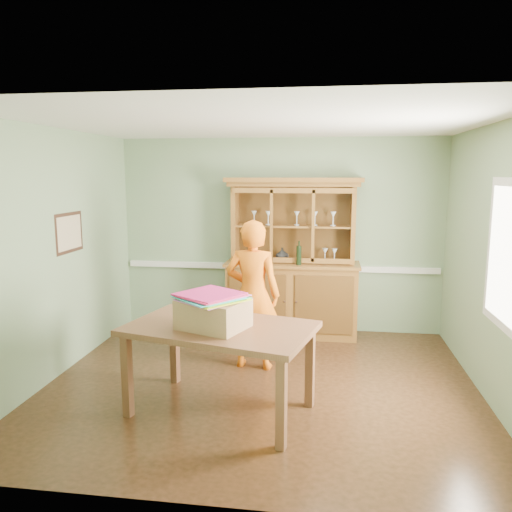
# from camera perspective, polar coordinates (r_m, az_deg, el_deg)

# --- Properties ---
(floor) EXTENTS (4.50, 4.50, 0.00)m
(floor) POSITION_cam_1_polar(r_m,az_deg,el_deg) (5.47, 0.57, -14.44)
(floor) COLOR #4E2C19
(floor) RESTS_ON ground
(ceiling) EXTENTS (4.50, 4.50, 0.00)m
(ceiling) POSITION_cam_1_polar(r_m,az_deg,el_deg) (5.03, 0.62, 14.97)
(ceiling) COLOR white
(ceiling) RESTS_ON wall_back
(wall_back) EXTENTS (4.50, 0.00, 4.50)m
(wall_back) POSITION_cam_1_polar(r_m,az_deg,el_deg) (7.05, 2.70, 2.37)
(wall_back) COLOR gray
(wall_back) RESTS_ON floor
(wall_left) EXTENTS (0.00, 4.00, 4.00)m
(wall_left) POSITION_cam_1_polar(r_m,az_deg,el_deg) (5.81, -21.98, 0.18)
(wall_left) COLOR gray
(wall_left) RESTS_ON floor
(wall_right) EXTENTS (0.00, 4.00, 4.00)m
(wall_right) POSITION_cam_1_polar(r_m,az_deg,el_deg) (5.29, 25.55, -0.91)
(wall_right) COLOR gray
(wall_right) RESTS_ON floor
(wall_front) EXTENTS (4.50, 0.00, 4.50)m
(wall_front) POSITION_cam_1_polar(r_m,az_deg,el_deg) (3.15, -4.16, -6.50)
(wall_front) COLOR gray
(wall_front) RESTS_ON floor
(chair_rail) EXTENTS (4.41, 0.05, 0.08)m
(chair_rail) POSITION_cam_1_polar(r_m,az_deg,el_deg) (7.09, 2.65, -1.26)
(chair_rail) COLOR white
(chair_rail) RESTS_ON wall_back
(framed_map) EXTENTS (0.03, 0.60, 0.46)m
(framed_map) POSITION_cam_1_polar(r_m,az_deg,el_deg) (6.04, -20.52, 2.51)
(framed_map) COLOR #361F15
(framed_map) RESTS_ON wall_left
(window_panel) EXTENTS (0.03, 0.96, 1.36)m
(window_panel) POSITION_cam_1_polar(r_m,az_deg,el_deg) (4.98, 26.47, 0.18)
(window_panel) COLOR white
(window_panel) RESTS_ON wall_right
(china_hutch) EXTENTS (1.84, 0.61, 2.16)m
(china_hutch) POSITION_cam_1_polar(r_m,az_deg,el_deg) (6.89, 4.15, -2.80)
(china_hutch) COLOR olive
(china_hutch) RESTS_ON floor
(dining_table) EXTENTS (1.86, 1.38, 0.83)m
(dining_table) POSITION_cam_1_polar(r_m,az_deg,el_deg) (4.66, -4.14, -9.09)
(dining_table) COLOR brown
(dining_table) RESTS_ON floor
(cardboard_box) EXTENTS (0.69, 0.63, 0.26)m
(cardboard_box) POSITION_cam_1_polar(r_m,az_deg,el_deg) (4.54, -4.89, -6.57)
(cardboard_box) COLOR #A77C56
(cardboard_box) RESTS_ON dining_table
(kite_stack) EXTENTS (0.68, 0.68, 0.06)m
(kite_stack) POSITION_cam_1_polar(r_m,az_deg,el_deg) (4.47, -5.04, -4.64)
(kite_stack) COLOR #E06AD7
(kite_stack) RESTS_ON cardboard_box
(person) EXTENTS (0.66, 0.46, 1.71)m
(person) POSITION_cam_1_polar(r_m,az_deg,el_deg) (5.67, -0.36, -4.45)
(person) COLOR orange
(person) RESTS_ON floor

